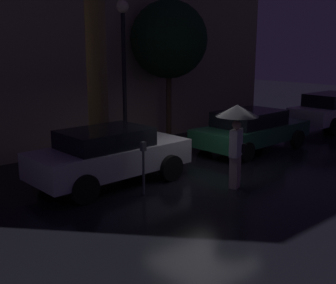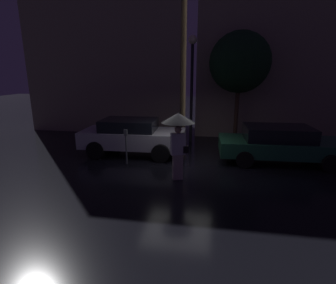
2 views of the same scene
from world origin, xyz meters
The scene contains 9 objects.
ground_plane centered at (0.00, 0.00, 0.00)m, with size 60.00×60.00×0.00m, color black.
building_facade_right centered at (4.40, 6.50, 5.45)m, with size 8.29×3.00×10.89m.
parked_car_silver centered at (-2.09, 1.39, 0.79)m, with size 4.28×1.97×1.46m.
parked_car_green centered at (3.71, 1.33, 0.72)m, with size 4.67×2.03×1.37m.
parked_car_white centered at (9.63, 1.53, 0.81)m, with size 4.54×1.95×1.53m.
pedestrian_with_umbrella centered at (0.11, -0.98, 1.67)m, with size 1.06×1.06×2.13m.
parking_meter centered at (-1.96, 0.13, 0.81)m, with size 0.12×0.10×1.31m.
street_lamp_near centered at (0.12, 3.81, 3.30)m, with size 0.40×0.40×4.95m.
street_tree centered at (2.27, 4.05, 3.76)m, with size 2.77×2.77×5.15m.
Camera 1 is at (-7.88, -7.60, 3.51)m, focal length 45.00 mm.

